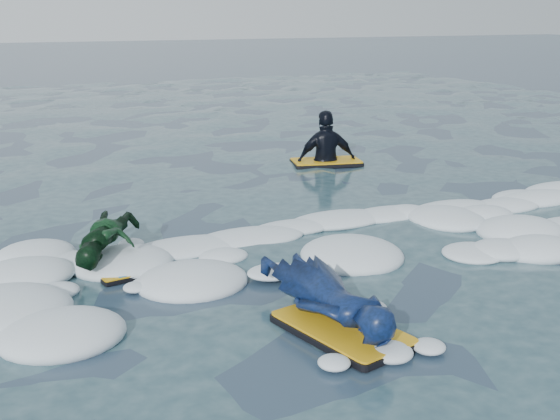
% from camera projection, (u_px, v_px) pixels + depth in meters
% --- Properties ---
extents(ground, '(120.00, 120.00, 0.00)m').
position_uv_depth(ground, '(293.00, 282.00, 7.02)').
color(ground, '#182439').
rests_on(ground, ground).
extents(foam_band, '(12.00, 3.10, 0.30)m').
position_uv_depth(foam_band, '(255.00, 251.00, 7.93)').
color(foam_band, white).
rests_on(foam_band, ground).
extents(prone_woman_unit, '(0.95, 1.84, 0.47)m').
position_uv_depth(prone_woman_unit, '(330.00, 299.00, 6.00)').
color(prone_woman_unit, black).
rests_on(prone_woman_unit, ground).
extents(prone_child_unit, '(1.13, 1.40, 0.49)m').
position_uv_depth(prone_child_unit, '(108.00, 243.00, 7.43)').
color(prone_child_unit, black).
rests_on(prone_child_unit, ground).
extents(waiting_rider_unit, '(1.32, 0.90, 1.81)m').
position_uv_depth(waiting_rider_unit, '(326.00, 162.00, 12.36)').
color(waiting_rider_unit, black).
rests_on(waiting_rider_unit, ground).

